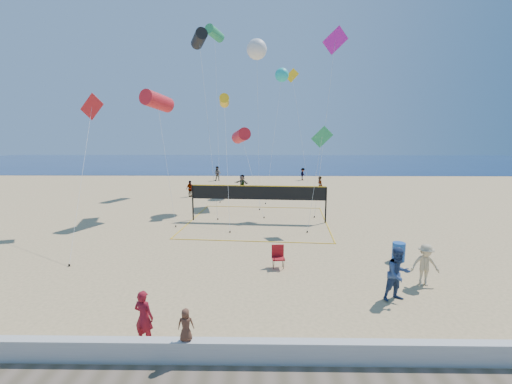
{
  "coord_description": "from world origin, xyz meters",
  "views": [
    {
      "loc": [
        1.66,
        -10.88,
        5.73
      ],
      "look_at": [
        1.46,
        2.0,
        3.57
      ],
      "focal_mm": 24.0,
      "sensor_mm": 36.0,
      "label": 1
    }
  ],
  "objects_px": {
    "woman": "(144,317)",
    "trash_barrel": "(399,252)",
    "volleyball_net": "(258,197)",
    "camp_chair": "(278,255)"
  },
  "relations": [
    {
      "from": "woman",
      "to": "trash_barrel",
      "type": "bearing_deg",
      "value": -129.22
    },
    {
      "from": "woman",
      "to": "trash_barrel",
      "type": "xyz_separation_m",
      "value": [
        9.53,
        6.46,
        -0.35
      ]
    },
    {
      "from": "camp_chair",
      "to": "volleyball_net",
      "type": "xyz_separation_m",
      "value": [
        -0.94,
        8.07,
        1.11
      ]
    },
    {
      "from": "woman",
      "to": "trash_barrel",
      "type": "height_order",
      "value": "woman"
    },
    {
      "from": "woman",
      "to": "camp_chair",
      "type": "distance_m",
      "value": 6.86
    },
    {
      "from": "camp_chair",
      "to": "trash_barrel",
      "type": "xyz_separation_m",
      "value": [
        5.57,
        0.87,
        -0.13
      ]
    },
    {
      "from": "volleyball_net",
      "to": "camp_chair",
      "type": "bearing_deg",
      "value": -78.98
    },
    {
      "from": "woman",
      "to": "volleyball_net",
      "type": "relative_size",
      "value": 0.16
    },
    {
      "from": "volleyball_net",
      "to": "woman",
      "type": "bearing_deg",
      "value": -98.07
    },
    {
      "from": "camp_chair",
      "to": "trash_barrel",
      "type": "bearing_deg",
      "value": 4.13
    }
  ]
}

